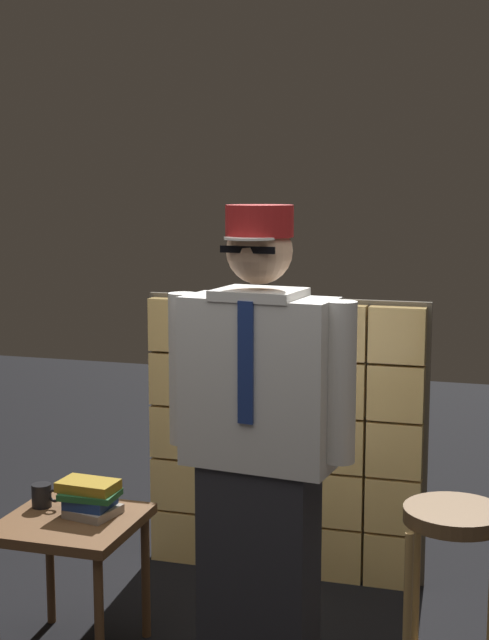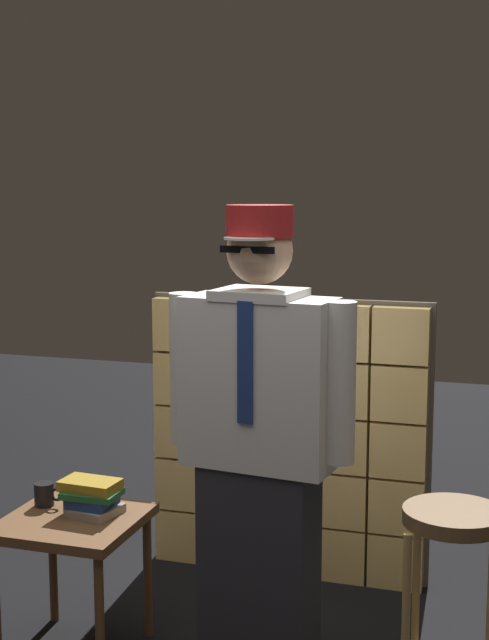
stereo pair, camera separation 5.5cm
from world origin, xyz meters
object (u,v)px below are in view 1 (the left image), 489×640
(standing_person, at_px, (259,445))
(bar_stool, at_px, (453,568))
(side_table, at_px, (71,537))
(coffee_mug, at_px, (42,495))
(book_stack, at_px, (90,498))

(standing_person, bearing_deg, bar_stool, -1.42)
(standing_person, relative_size, bar_stool, 2.22)
(side_table, bearing_deg, standing_person, -2.00)
(side_table, height_order, coffee_mug, coffee_mug)
(book_stack, distance_m, coffee_mug, 0.23)
(coffee_mug, bearing_deg, side_table, -26.73)
(standing_person, xyz_separation_m, side_table, (-0.77, 0.03, -0.44))
(bar_stool, distance_m, side_table, 1.48)
(coffee_mug, bearing_deg, bar_stool, -7.34)
(standing_person, bearing_deg, side_table, -175.35)
(bar_stool, bearing_deg, coffee_mug, 172.66)
(side_table, distance_m, book_stack, 0.17)
(side_table, relative_size, book_stack, 2.33)
(bar_stool, xyz_separation_m, side_table, (-1.48, 0.13, -0.11))
(side_table, bearing_deg, bar_stool, -4.90)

